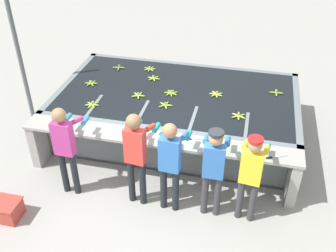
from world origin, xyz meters
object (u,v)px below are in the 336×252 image
(banana_bunch_floating_1, at_px, (92,104))
(banana_bunch_floating_2, at_px, (216,94))
(worker_4, at_px, (251,171))
(crate, at_px, (4,209))
(banana_bunch_floating_8, at_px, (239,116))
(banana_bunch_floating_9, at_px, (171,93))
(worker_0, at_px, (65,143))
(banana_bunch_floating_10, at_px, (276,93))
(knife_0, at_px, (193,139))
(banana_bunch_floating_0, at_px, (138,95))
(banana_bunch_floating_6, at_px, (154,78))
(banana_bunch_floating_5, at_px, (91,83))
(banana_bunch_floating_3, at_px, (150,69))
(worker_2, at_px, (170,159))
(worker_3, at_px, (214,165))
(banana_bunch_floating_4, at_px, (119,68))
(worker_1, at_px, (136,151))
(knife_1, at_px, (273,157))
(support_post_left, at_px, (18,49))
(banana_bunch_floating_7, at_px, (165,105))

(banana_bunch_floating_1, relative_size, banana_bunch_floating_2, 1.00)
(worker_4, bearing_deg, crate, -166.68)
(banana_bunch_floating_2, xyz_separation_m, banana_bunch_floating_8, (0.49, -0.70, 0.00))
(banana_bunch_floating_9, bearing_deg, worker_0, -121.26)
(banana_bunch_floating_10, relative_size, knife_0, 0.82)
(banana_bunch_floating_0, height_order, crate, banana_bunch_floating_0)
(banana_bunch_floating_0, distance_m, banana_bunch_floating_6, 0.77)
(banana_bunch_floating_5, height_order, banana_bunch_floating_9, same)
(banana_bunch_floating_3, relative_size, banana_bunch_floating_9, 1.00)
(banana_bunch_floating_8, bearing_deg, worker_2, -120.46)
(worker_3, xyz_separation_m, banana_bunch_floating_5, (-2.82, 2.07, -0.04))
(worker_0, height_order, banana_bunch_floating_10, worker_0)
(banana_bunch_floating_3, height_order, banana_bunch_floating_4, same)
(worker_0, xyz_separation_m, banana_bunch_floating_5, (-0.43, 2.11, -0.07))
(banana_bunch_floating_0, relative_size, knife_0, 0.81)
(banana_bunch_floating_0, bearing_deg, banana_bunch_floating_10, 15.33)
(banana_bunch_floating_3, distance_m, banana_bunch_floating_4, 0.69)
(banana_bunch_floating_0, height_order, banana_bunch_floating_6, same)
(worker_2, relative_size, knife_0, 4.86)
(banana_bunch_floating_6, bearing_deg, worker_1, -81.02)
(worker_3, xyz_separation_m, knife_1, (0.87, 0.45, -0.04))
(banana_bunch_floating_10, bearing_deg, banana_bunch_floating_0, -164.67)
(worker_0, distance_m, support_post_left, 2.80)
(banana_bunch_floating_9, bearing_deg, banana_bunch_floating_6, 133.30)
(worker_4, distance_m, banana_bunch_floating_10, 2.54)
(banana_bunch_floating_0, bearing_deg, support_post_left, 177.03)
(banana_bunch_floating_1, height_order, banana_bunch_floating_6, same)
(knife_1, relative_size, crate, 0.59)
(banana_bunch_floating_0, distance_m, banana_bunch_floating_3, 1.18)
(banana_bunch_floating_0, xyz_separation_m, banana_bunch_floating_10, (2.63, 0.72, 0.00))
(knife_1, bearing_deg, worker_1, -167.40)
(worker_0, xyz_separation_m, banana_bunch_floating_2, (2.14, 2.25, -0.07))
(worker_0, xyz_separation_m, knife_0, (1.95, 0.68, -0.08))
(banana_bunch_floating_2, bearing_deg, banana_bunch_floating_0, -165.04)
(banana_bunch_floating_10, bearing_deg, banana_bunch_floating_2, -164.20)
(worker_4, height_order, banana_bunch_floating_5, worker_4)
(banana_bunch_floating_7, bearing_deg, banana_bunch_floating_0, 158.62)
(banana_bunch_floating_3, distance_m, crate, 4.16)
(banana_bunch_floating_8, bearing_deg, worker_3, -99.36)
(banana_bunch_floating_9, distance_m, support_post_left, 3.22)
(banana_bunch_floating_0, height_order, banana_bunch_floating_10, same)
(worker_4, bearing_deg, banana_bunch_floating_8, 101.59)
(worker_1, bearing_deg, banana_bunch_floating_5, 127.65)
(banana_bunch_floating_3, xyz_separation_m, support_post_left, (-2.45, -1.04, 0.66))
(banana_bunch_floating_3, height_order, knife_0, banana_bunch_floating_3)
(worker_3, xyz_separation_m, support_post_left, (-4.27, 1.94, 0.62))
(worker_3, xyz_separation_m, crate, (-3.19, -0.87, -0.81))
(banana_bunch_floating_0, xyz_separation_m, banana_bunch_floating_8, (1.98, -0.30, -0.00))
(worker_4, relative_size, banana_bunch_floating_10, 5.60)
(banana_bunch_floating_1, bearing_deg, banana_bunch_floating_5, 113.43)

